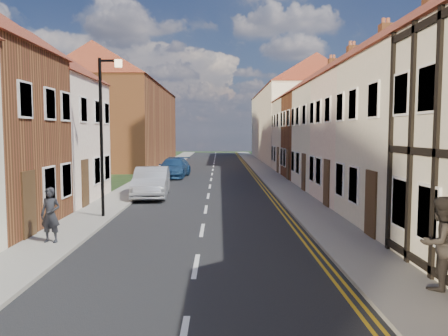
{
  "coord_description": "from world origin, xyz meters",
  "views": [
    {
      "loc": [
        0.59,
        3.34,
        3.34
      ],
      "look_at": [
        0.81,
        24.47,
        1.61
      ],
      "focal_mm": 35.0,
      "sensor_mm": 36.0,
      "label": 1
    }
  ],
  "objects": [
    {
      "name": "road",
      "position": [
        0.0,
        30.0,
        0.01
      ],
      "size": [
        7.0,
        90.0,
        0.02
      ],
      "primitive_type": "cube",
      "color": "black",
      "rests_on": "ground"
    },
    {
      "name": "pavement_left",
      "position": [
        -4.4,
        30.0,
        0.06
      ],
      "size": [
        1.8,
        90.0,
        0.12
      ],
      "primitive_type": "cube",
      "color": "gray",
      "rests_on": "ground"
    },
    {
      "name": "pavement_right",
      "position": [
        4.4,
        30.0,
        0.06
      ],
      "size": [
        1.8,
        90.0,
        0.12
      ],
      "primitive_type": "cube",
      "color": "gray",
      "rests_on": "ground"
    },
    {
      "name": "cottage_r_cream_mid",
      "position": [
        9.3,
        23.5,
        4.48
      ],
      "size": [
        8.3,
        5.2,
        9.0
      ],
      "color": "#FFE6C9",
      "rests_on": "ground"
    },
    {
      "name": "cottage_r_pink",
      "position": [
        9.3,
        28.9,
        4.47
      ],
      "size": [
        8.3,
        6.0,
        9.0
      ],
      "color": "beige",
      "rests_on": "ground"
    },
    {
      "name": "cottage_r_white_far",
      "position": [
        9.3,
        34.3,
        4.48
      ],
      "size": [
        8.3,
        5.2,
        9.0
      ],
      "color": "brown",
      "rests_on": "ground"
    },
    {
      "name": "cottage_r_cream_far",
      "position": [
        9.3,
        39.7,
        4.47
      ],
      "size": [
        8.3,
        6.0,
        9.0
      ],
      "color": "beige",
      "rests_on": "ground"
    },
    {
      "name": "cottage_l_pink",
      "position": [
        -9.3,
        23.85,
        4.37
      ],
      "size": [
        8.3,
        6.3,
        8.8
      ],
      "color": "#FFE6C9",
      "rests_on": "ground"
    },
    {
      "name": "block_right_far",
      "position": [
        9.3,
        55.0,
        5.29
      ],
      "size": [
        8.3,
        24.2,
        10.5
      ],
      "color": "beige",
      "rests_on": "ground"
    },
    {
      "name": "block_left_far",
      "position": [
        -9.3,
        50.0,
        5.29
      ],
      "size": [
        8.3,
        24.2,
        10.5
      ],
      "color": "brown",
      "rests_on": "ground"
    },
    {
      "name": "lamppost",
      "position": [
        -3.81,
        20.0,
        3.54
      ],
      "size": [
        0.88,
        0.15,
        6.0
      ],
      "color": "black",
      "rests_on": "pavement_left"
    },
    {
      "name": "car_mid",
      "position": [
        -2.91,
        25.7,
        0.78
      ],
      "size": [
        1.93,
        4.82,
        1.56
      ],
      "primitive_type": "imported",
      "rotation": [
        0.0,
        0.0,
        0.06
      ],
      "color": "#AEAFB6",
      "rests_on": "ground"
    },
    {
      "name": "car_far",
      "position": [
        -2.81,
        35.65,
        0.72
      ],
      "size": [
        2.42,
        5.12,
        1.44
      ],
      "primitive_type": "imported",
      "rotation": [
        0.0,
        0.0,
        -0.08
      ],
      "color": "navy",
      "rests_on": "ground"
    },
    {
      "name": "pedestrian_right",
      "position": [
        5.1,
        12.06,
        1.08
      ],
      "size": [
        1.13,
        1.0,
        1.93
      ],
      "primitive_type": "imported",
      "rotation": [
        0.0,
        0.0,
        3.49
      ],
      "color": "black",
      "rests_on": "pavement_right"
    },
    {
      "name": "pedestrian_left_b",
      "position": [
        -4.36,
        16.0,
        0.93
      ],
      "size": [
        0.64,
        0.46,
        1.62
      ],
      "primitive_type": "imported",
      "rotation": [
        0.0,
        0.0,
        -0.13
      ],
      "color": "#222328",
      "rests_on": "pavement_left"
    }
  ]
}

